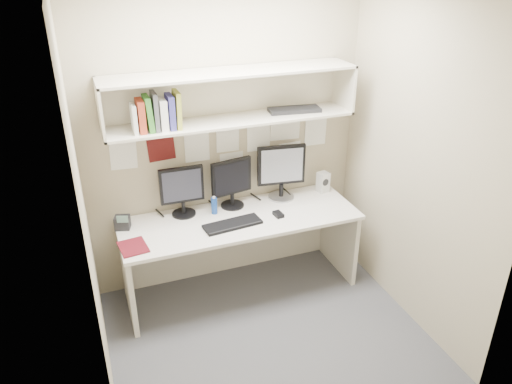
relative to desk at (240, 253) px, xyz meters
name	(u,v)px	position (x,y,z in m)	size (l,w,h in m)	color
floor	(267,335)	(0.00, -0.65, -0.37)	(2.40, 2.00, 0.01)	#46464B
wall_back	(225,139)	(0.00, 0.35, 0.93)	(2.40, 0.02, 2.60)	tan
wall_front	(342,267)	(0.00, -1.65, 0.93)	(2.40, 0.02, 2.60)	tan
wall_left	(85,218)	(-1.20, -0.65, 0.93)	(0.02, 2.00, 2.60)	tan
wall_right	(417,163)	(1.20, -0.65, 0.93)	(0.02, 2.00, 2.60)	tan
desk	(240,253)	(0.00, 0.00, 0.00)	(2.00, 0.70, 0.73)	silver
overhead_hutch	(229,95)	(0.00, 0.21, 1.35)	(2.00, 0.38, 0.40)	beige
pinned_papers	(226,145)	(0.00, 0.34, 0.88)	(1.92, 0.01, 0.48)	white
monitor_left	(182,189)	(-0.43, 0.22, 0.60)	(0.37, 0.20, 0.43)	black
monitor_center	(232,181)	(0.01, 0.22, 0.60)	(0.37, 0.20, 0.43)	black
monitor_right	(281,170)	(0.47, 0.22, 0.63)	(0.43, 0.23, 0.50)	#A5A5AA
keyboard	(233,224)	(-0.10, -0.11, 0.38)	(0.48, 0.17, 0.02)	black
mouse	(278,214)	(0.31, -0.10, 0.38)	(0.06, 0.10, 0.03)	black
speaker	(323,182)	(0.88, 0.20, 0.46)	(0.11, 0.11, 0.19)	silver
blue_bottle	(214,205)	(-0.18, 0.14, 0.44)	(0.05, 0.05, 0.16)	#153D94
maroon_notebook	(133,247)	(-0.91, -0.17, 0.37)	(0.20, 0.24, 0.01)	#570E17
desk_phone	(122,222)	(-0.94, 0.15, 0.42)	(0.14, 0.13, 0.14)	black
book_stack	(157,113)	(-0.60, 0.11, 1.30)	(0.35, 0.18, 0.28)	silver
hutch_tray	(294,110)	(0.55, 0.16, 1.19)	(0.43, 0.16, 0.03)	black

